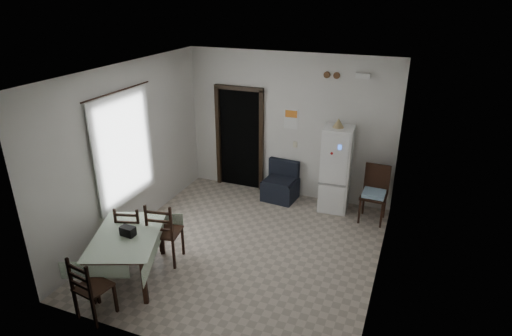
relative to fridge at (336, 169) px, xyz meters
The scene contains 25 objects.
ground 2.35m from the fridge, 118.67° to the right, with size 4.50×4.50×0.00m, color #A49686.
ceiling 3.02m from the fridge, 118.67° to the right, with size 4.20×4.50×0.02m, color white, non-canonical shape.
wall_back 1.27m from the fridge, 163.13° to the left, with size 4.20×0.02×2.90m, color silver, non-canonical shape.
wall_front 4.36m from the fridge, 104.17° to the right, with size 4.20×0.02×2.90m, color silver, non-canonical shape.
wall_left 3.75m from the fridge, 148.55° to the right, with size 0.02×4.50×2.90m, color silver, non-canonical shape.
wall_right 2.28m from the fridge, 61.57° to the right, with size 0.02×4.50×2.90m, color silver, non-canonical shape.
doorway 2.18m from the fridge, 166.05° to the left, with size 1.06×0.52×2.22m.
window_recess 3.92m from the fridge, 146.39° to the right, with size 0.10×1.20×1.60m, color silver.
curtain 3.83m from the fridge, 145.47° to the right, with size 0.02×1.45×1.85m, color white.
curtain_rod 4.11m from the fridge, 145.38° to the right, with size 0.02×0.02×1.60m, color black.
calendar 1.32m from the fridge, 162.96° to the left, with size 0.28×0.02×0.40m, color white.
calendar_image 1.38m from the fridge, 163.28° to the left, with size 0.24×0.01×0.14m, color orange.
light_switch 1.00m from the fridge, 161.21° to the left, with size 0.08×0.02×0.12m, color beige.
vent_left 1.76m from the fridge, 139.35° to the left, with size 0.12×0.12×0.03m, color brown.
vent_right 1.73m from the fridge, 119.88° to the left, with size 0.12×0.12×0.03m, color brown.
emergency_light 1.77m from the fridge, 43.53° to the left, with size 0.25×0.07×0.09m, color white.
fridge is the anchor object (origin of this frame).
tan_cone 0.91m from the fridge, behind, with size 0.20×0.20×0.17m, color tan.
navy_seat 1.18m from the fridge, behind, with size 0.64×0.62×0.77m, color black, non-canonical shape.
corner_chair 0.84m from the fridge, 15.41° to the right, with size 0.45×0.45×1.05m, color black, non-canonical shape.
dining_table 4.02m from the fridge, 125.93° to the right, with size 0.90×1.37×0.71m, color #A7BA9F, non-canonical shape.
black_bag 3.97m from the fridge, 125.59° to the right, with size 0.21×0.13×0.14m, color black.
dining_chair_far_left 3.82m from the fridge, 133.01° to the right, with size 0.41×0.41×0.95m, color black, non-canonical shape.
dining_chair_far_right 3.39m from the fridge, 127.75° to the right, with size 0.45×0.45×1.06m, color black, non-canonical shape.
dining_chair_near_head 4.67m from the fridge, 118.82° to the right, with size 0.40×0.40×0.93m, color black, non-canonical shape.
Camera 1 is at (2.38, -5.51, 3.97)m, focal length 30.00 mm.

